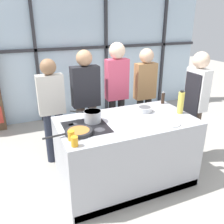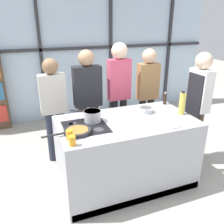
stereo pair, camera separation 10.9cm
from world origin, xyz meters
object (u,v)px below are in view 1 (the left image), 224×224
at_px(spectator_center_right, 117,88).
at_px(white_plate, 171,123).
at_px(oil_bottle, 181,103).
at_px(spectator_far_left, 52,105).
at_px(mixing_bowl, 145,109).
at_px(chef, 195,99).
at_px(spectator_far_right, 145,90).
at_px(spectator_center_left, 86,98).
at_px(frying_pan, 78,132).
at_px(pepper_grinder, 163,98).
at_px(saucepan, 92,116).
at_px(juice_glass_far, 71,136).
at_px(juice_glass_near, 75,141).

distance_m(spectator_center_right, white_plate, 1.25).
relative_size(spectator_center_right, oil_bottle, 5.63).
height_order(spectator_far_left, oil_bottle, spectator_far_left).
relative_size(spectator_center_right, mixing_bowl, 8.84).
height_order(chef, white_plate, chef).
bearing_deg(spectator_far_right, spectator_center_left, 0.00).
bearing_deg(frying_pan, pepper_grinder, 18.47).
relative_size(frying_pan, saucepan, 1.59).
distance_m(mixing_bowl, pepper_grinder, 0.47).
height_order(spectator_far_left, spectator_center_left, spectator_center_left).
height_order(spectator_center_left, white_plate, spectator_center_left).
bearing_deg(spectator_center_right, frying_pan, 47.75).
height_order(spectator_center_right, white_plate, spectator_center_right).
bearing_deg(oil_bottle, pepper_grinder, 88.66).
distance_m(saucepan, pepper_grinder, 1.23).
distance_m(chef, spectator_center_right, 1.23).
height_order(spectator_far_right, mixing_bowl, spectator_far_right).
relative_size(spectator_center_right, white_plate, 7.99).
bearing_deg(spectator_center_left, frying_pan, 68.39).
relative_size(saucepan, pepper_grinder, 1.86).
relative_size(spectator_center_right, juice_glass_far, 17.10).
distance_m(spectator_far_left, saucepan, 0.87).
xyz_separation_m(mixing_bowl, oil_bottle, (0.42, -0.23, 0.11)).
height_order(chef, saucepan, chef).
relative_size(spectator_center_left, frying_pan, 3.06).
relative_size(white_plate, oil_bottle, 0.70).
bearing_deg(spectator_far_right, juice_glass_near, 39.41).
bearing_deg(spectator_far_left, spectator_center_right, -180.00).
xyz_separation_m(spectator_far_left, pepper_grinder, (1.58, -0.54, 0.07)).
xyz_separation_m(spectator_far_left, oil_bottle, (1.57, -0.97, 0.14)).
xyz_separation_m(spectator_far_left, white_plate, (1.24, -1.22, -0.01)).
distance_m(spectator_far_right, juice_glass_far, 1.95).
relative_size(frying_pan, juice_glass_near, 5.32).
bearing_deg(spectator_center_right, juice_glass_far, 47.81).
xyz_separation_m(spectator_center_left, spectator_far_right, (1.06, 0.00, 0.01)).
bearing_deg(oil_bottle, juice_glass_near, -168.31).
height_order(frying_pan, juice_glass_near, juice_glass_near).
bearing_deg(oil_bottle, juice_glass_far, -173.32).
xyz_separation_m(spectator_center_right, oil_bottle, (0.52, -0.97, -0.00)).
xyz_separation_m(spectator_far_left, spectator_far_right, (1.58, 0.00, 0.06)).
relative_size(spectator_center_right, saucepan, 5.11).
xyz_separation_m(frying_pan, saucepan, (0.26, 0.25, 0.05)).
bearing_deg(mixing_bowl, frying_pan, -164.02).
bearing_deg(juice_glass_near, white_plate, 3.11).
relative_size(spectator_far_left, juice_glass_near, 15.38).
xyz_separation_m(oil_bottle, juice_glass_near, (-1.56, -0.32, -0.10)).
distance_m(mixing_bowl, oil_bottle, 0.49).
distance_m(spectator_center_right, saucepan, 1.04).
distance_m(mixing_bowl, juice_glass_far, 1.22).
xyz_separation_m(spectator_far_left, juice_glass_near, (0.01, -1.29, 0.04)).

